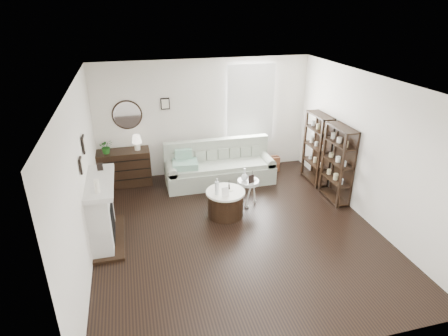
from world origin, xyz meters
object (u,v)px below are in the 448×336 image
object	(u,v)px
sofa	(219,169)
dresser	(123,168)
drum_table	(225,203)
pedestal_table	(248,182)

from	to	relation	value
sofa	dresser	world-z (taller)	sofa
sofa	drum_table	world-z (taller)	sofa
sofa	drum_table	bearing A→B (deg)	-99.13
pedestal_table	drum_table	bearing A→B (deg)	-151.06
drum_table	pedestal_table	world-z (taller)	pedestal_table
dresser	pedestal_table	xyz separation A→B (m)	(2.45, -1.58, 0.09)
sofa	pedestal_table	size ratio (longest dim) A/B	4.54
sofa	pedestal_table	xyz separation A→B (m)	(0.32, -1.19, 0.18)
drum_table	pedestal_table	distance (m)	0.68
drum_table	pedestal_table	size ratio (longest dim) A/B	1.40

